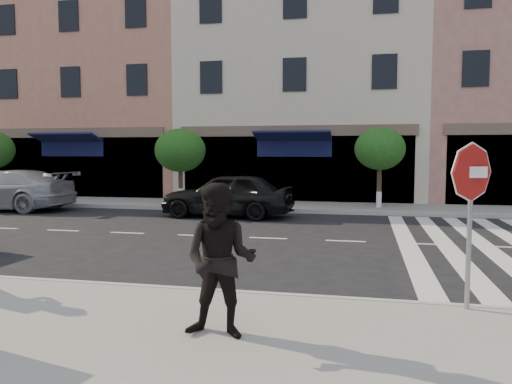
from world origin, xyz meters
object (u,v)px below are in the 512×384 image
(walker, at_px, (220,261))
(car_far_left, at_px, (6,190))
(stop_sign, at_px, (471,187))
(car_far_mid, at_px, (227,195))

(walker, height_order, car_far_left, walker)
(stop_sign, xyz_separation_m, walker, (-2.96, -1.66, -0.76))
(stop_sign, distance_m, car_far_left, 17.88)
(stop_sign, relative_size, car_far_left, 0.42)
(car_far_left, relative_size, car_far_mid, 1.18)
(car_far_left, bearing_deg, car_far_mid, 89.46)
(walker, distance_m, car_far_left, 16.55)
(stop_sign, relative_size, walker, 1.27)
(stop_sign, xyz_separation_m, car_far_mid, (-6.01, 9.60, -1.02))
(car_far_left, bearing_deg, stop_sign, 57.33)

